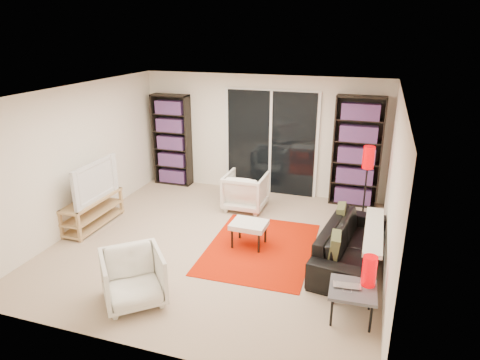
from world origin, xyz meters
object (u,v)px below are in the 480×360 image
Objects in this scene: bookshelf_left at (172,140)px; ottoman at (249,226)px; armchair_back at (246,191)px; armchair_front at (133,278)px; sofa at (353,244)px; tv_stand at (93,211)px; side_table at (353,291)px; floor_lamp at (368,166)px; bookshelf_right at (357,152)px.

bookshelf_left is 3.37m from ottoman.
armchair_back is 1.04× the size of armchair_front.
bookshelf_left is 0.97× the size of sofa.
armchair_back is at bearing -23.89° from bookshelf_left.
side_table is at bearing -15.11° from tv_stand.
ottoman is at bearing 141.41° from side_table.
sofa reaches higher than side_table.
floor_lamp reaches higher than armchair_front.
bookshelf_right is 2.41m from sofa.
side_table is (4.09, -3.59, -0.61)m from bookshelf_left.
ottoman is at bearing 96.99° from sofa.
armchair_back is (-1.92, -0.85, -0.70)m from bookshelf_right.
bookshelf_right is at bearing 29.55° from tv_stand.
tv_stand is 2.79m from ottoman.
armchair_back is (-2.07, 1.43, 0.05)m from sofa.
bookshelf_right reaches higher than bookshelf_left.
tv_stand is at bearing 99.33° from sofa.
armchair_back is 1.36× the size of side_table.
tv_stand is at bearing -177.35° from ottoman.
bookshelf_right is 2.84× the size of armchair_front.
bookshelf_right reaches higher than armchair_back.
bookshelf_left is 1.39× the size of floor_lamp.
sofa is at bearing 145.40° from armchair_back.
sofa is 2.73× the size of armchair_front.
ottoman is 0.98× the size of side_table.
ottoman is 2.28m from floor_lamp.
sofa is 3.64× the size of ottoman.
bookshelf_right is 3.79× the size of ottoman.
bookshelf_right is 3.66m from side_table.
sofa is at bearing 93.92° from side_table.
tv_stand is 1.73× the size of armchair_front.
tv_stand is (-0.36, -2.39, -0.71)m from bookshelf_left.
armchair_front is at bearing 82.31° from armchair_back.
ottoman is at bearing 2.65° from tv_stand.
bookshelf_right is 4.90m from tv_stand.
tv_stand is 2.27× the size of side_table.
bookshelf_right is 2.22m from armchair_back.
ottoman is at bearing 22.47° from armchair_front.
floor_lamp is at bearing 39.80° from ottoman.
armchair_back is (2.29, 1.53, 0.09)m from tv_stand.
bookshelf_left reaches higher than side_table.
floor_lamp is at bearing 90.24° from side_table.
armchair_front is at bearing -70.11° from bookshelf_left.
side_table is (2.60, 0.51, 0.02)m from armchair_front.
armchair_front is (-2.37, -4.10, -0.71)m from bookshelf_right.
floor_lamp is (-0.01, 2.71, 0.71)m from side_table.
armchair_back is at bearing 63.35° from sofa.
armchair_back is 3.49m from side_table.
bookshelf_right is at bearing -156.01° from armchair_back.
armchair_back is at bearing 41.66° from armchair_front.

